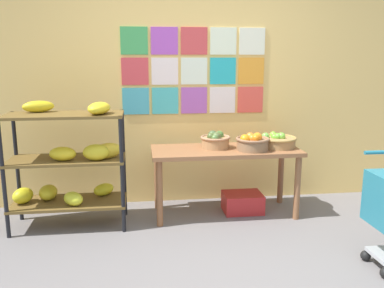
{
  "coord_description": "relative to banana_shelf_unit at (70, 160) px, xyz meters",
  "views": [
    {
      "loc": [
        -0.6,
        -2.58,
        1.57
      ],
      "look_at": [
        -0.12,
        1.15,
        0.77
      ],
      "focal_mm": 38.51,
      "sensor_mm": 36.0,
      "label": 1
    }
  ],
  "objects": [
    {
      "name": "ground",
      "position": [
        1.24,
        -1.2,
        -0.64
      ],
      "size": [
        9.56,
        9.56,
        0.0
      ],
      "primitive_type": "plane",
      "color": "slate"
    },
    {
      "name": "display_table",
      "position": [
        1.48,
        0.13,
        -0.05
      ],
      "size": [
        1.46,
        0.6,
        0.68
      ],
      "color": "#905C38",
      "rests_on": "ground"
    },
    {
      "name": "fruit_basket_back_right",
      "position": [
        2.01,
        0.14,
        0.1
      ],
      "size": [
        0.39,
        0.39,
        0.15
      ],
      "color": "#A77D4B",
      "rests_on": "display_table"
    },
    {
      "name": "produce_crate_under_table",
      "position": [
        1.68,
        0.15,
        -0.54
      ],
      "size": [
        0.39,
        0.31,
        0.19
      ],
      "primitive_type": "cube",
      "color": "red",
      "rests_on": "ground"
    },
    {
      "name": "fruit_basket_centre",
      "position": [
        1.73,
        0.02,
        0.12
      ],
      "size": [
        0.33,
        0.33,
        0.18
      ],
      "color": "#896748",
      "rests_on": "display_table"
    },
    {
      "name": "fruit_basket_right",
      "position": [
        1.39,
        0.17,
        0.12
      ],
      "size": [
        0.3,
        0.3,
        0.17
      ],
      "color": "#AD7D50",
      "rests_on": "display_table"
    },
    {
      "name": "banana_shelf_unit",
      "position": [
        0.0,
        0.0,
        0.0
      ],
      "size": [
        1.06,
        0.51,
        1.18
      ],
      "color": "black",
      "rests_on": "ground"
    },
    {
      "name": "back_wall_with_art",
      "position": [
        1.24,
        0.61,
        0.79
      ],
      "size": [
        4.99,
        0.07,
        2.85
      ],
      "color": "#EFC36A",
      "rests_on": "ground"
    }
  ]
}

